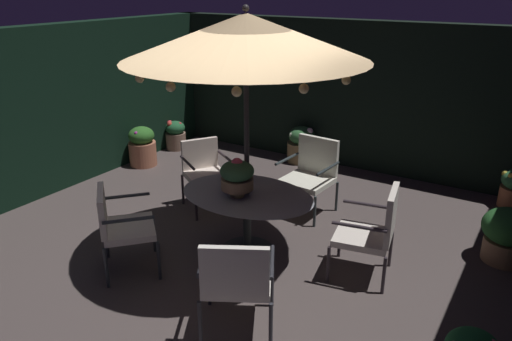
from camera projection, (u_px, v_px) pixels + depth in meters
ground_plane at (221, 257)px, 5.65m from camera, size 6.91×7.64×0.02m
hedge_backdrop_rear at (349, 95)px, 8.12m from camera, size 6.91×0.30×2.39m
hedge_backdrop_left at (25, 116)px, 6.84m from camera, size 0.30×7.64×2.39m
patio_dining_table at (247, 206)px, 5.54m from camera, size 1.57×1.14×0.74m
patio_umbrella at (246, 37)px, 4.87m from camera, size 2.52×2.52×2.74m
centerpiece_planter at (237, 175)px, 5.33m from camera, size 0.37×0.37×0.44m
patio_chair_north at (205, 169)px, 6.72m from camera, size 0.80×0.79×0.93m
patio_chair_northeast at (120, 223)px, 5.19m from camera, size 0.84×0.83×0.94m
patio_chair_east at (236, 278)px, 4.24m from camera, size 0.84×0.82×0.95m
patio_chair_southeast at (374, 228)px, 5.07m from camera, size 0.69×0.68×1.01m
patio_chair_south at (311, 171)px, 6.60m from camera, size 0.70×0.67×1.00m
potted_plant_left_near at (176, 135)px, 9.17m from camera, size 0.37×0.37×0.54m
potted_plant_back_left at (508, 234)px, 5.44m from camera, size 0.58×0.58×0.63m
potted_plant_back_center at (302, 144)px, 8.51m from camera, size 0.49×0.49×0.63m
potted_plant_right_far at (142, 146)px, 8.33m from camera, size 0.46×0.46×0.68m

